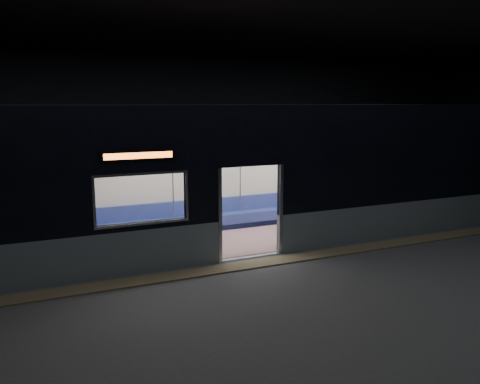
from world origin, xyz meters
TOP-DOWN VIEW (x-y plane):
  - station_floor at (0.00, 0.00)m, footprint 24.00×14.00m
  - station_envelope at (0.00, 0.00)m, footprint 24.00×14.00m
  - tactile_strip at (0.00, 0.55)m, footprint 22.80×0.50m
  - metro_car at (-0.00, 2.54)m, footprint 18.00×3.04m
  - passenger at (4.01, 3.55)m, footprint 0.42×0.70m
  - handbag at (4.04, 3.33)m, footprint 0.33×0.29m
  - transit_map at (2.88, 3.85)m, footprint 1.03×0.03m

SIDE VIEW (x-z plane):
  - station_floor at x=0.00m, z-range -0.01..0.00m
  - tactile_strip at x=0.00m, z-range 0.00..0.03m
  - handbag at x=4.04m, z-range 0.61..0.75m
  - passenger at x=4.01m, z-range 0.11..1.47m
  - transit_map at x=2.88m, z-range 1.15..1.82m
  - metro_car at x=0.00m, z-range 0.17..3.52m
  - station_envelope at x=0.00m, z-range 1.16..6.16m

